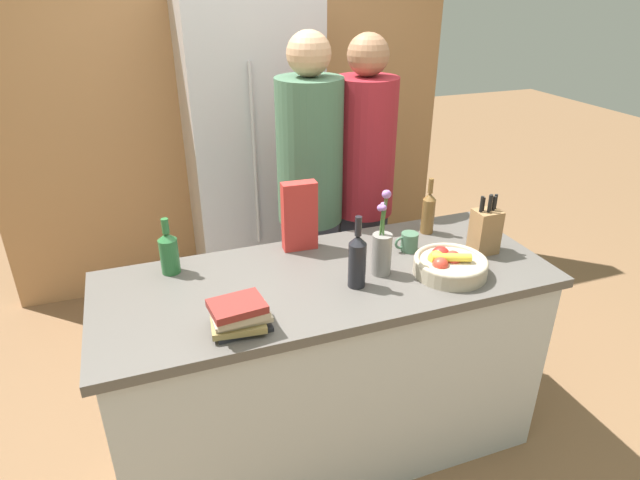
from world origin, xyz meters
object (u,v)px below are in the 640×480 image
bottle_oil (169,252)px  bottle_wine (357,259)px  fruit_bowl (449,264)px  book_stack (239,315)px  knife_block (485,230)px  flower_vase (382,249)px  coffee_mug (409,242)px  bottle_vinegar (428,212)px  refrigerator (253,157)px  cereal_box (299,216)px  person_at_sink (310,191)px  person_in_blue (363,184)px

bottle_oil → bottle_wine: size_ratio=0.81×
fruit_bowl → book_stack: 0.89m
knife_block → bottle_wine: 0.65m
bottle_wine → fruit_bowl: bearing=-6.0°
knife_block → flower_vase: (-0.51, -0.02, 0.01)m
bottle_wine → coffee_mug: bearing=30.2°
book_stack → bottle_vinegar: (1.01, 0.47, 0.05)m
refrigerator → bottle_oil: bearing=-117.8°
coffee_mug → cereal_box: bearing=157.0°
knife_block → person_at_sink: 0.90m
coffee_mug → person_at_sink: person_at_sink is taller
cereal_box → bottle_vinegar: size_ratio=1.15×
bottle_vinegar → person_at_sink: bearing=135.0°
coffee_mug → book_stack: book_stack is taller
person_in_blue → refrigerator: bearing=133.6°
bottle_vinegar → bottle_wine: (-0.51, -0.34, 0.01)m
bottle_wine → person_at_sink: bearing=84.5°
bottle_oil → coffee_mug: bearing=-9.2°
flower_vase → person_at_sink: size_ratio=0.20×
person_in_blue → coffee_mug: bearing=-79.5°
flower_vase → coffee_mug: (0.20, 0.14, -0.07)m
person_at_sink → person_in_blue: person_at_sink is taller
knife_block → cereal_box: (-0.75, 0.31, 0.05)m
refrigerator → bottle_wine: refrigerator is taller
knife_block → bottle_wine: size_ratio=0.92×
fruit_bowl → coffee_mug: bearing=103.1°
person_in_blue → bottle_vinegar: bearing=-59.9°
knife_block → person_in_blue: bearing=109.5°
coffee_mug → bottle_wine: 0.40m
fruit_bowl → cereal_box: size_ratio=0.96×
book_stack → person_at_sink: (0.57, 0.90, 0.05)m
fruit_bowl → bottle_oil: 1.14m
refrigerator → bottle_oil: (-0.64, -1.22, 0.03)m
fruit_bowl → person_in_blue: person_in_blue is taller
refrigerator → person_at_sink: bearing=-82.2°
refrigerator → flower_vase: refrigerator is taller
coffee_mug → person_in_blue: (0.05, 0.60, 0.05)m
refrigerator → knife_block: 1.65m
book_stack → bottle_oil: bottle_oil is taller
person_at_sink → cereal_box: bearing=-109.2°
refrigerator → bottle_vinegar: 1.36m
bottle_oil → person_in_blue: bearing=22.5°
bottle_vinegar → person_in_blue: 0.48m
person_at_sink → knife_block: bearing=-44.7°
person_in_blue → cereal_box: bearing=-124.9°
fruit_bowl → flower_vase: size_ratio=0.82×
bottle_vinegar → person_at_sink: 0.62m
fruit_bowl → knife_block: bearing=25.2°
refrigerator → person_in_blue: refrigerator is taller
flower_vase → book_stack: bearing=-163.5°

